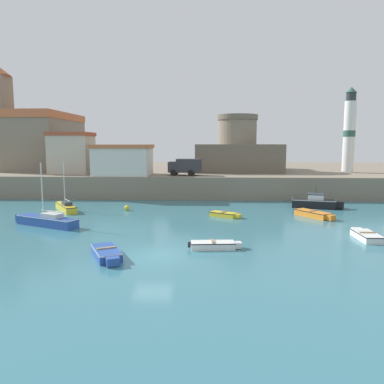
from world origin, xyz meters
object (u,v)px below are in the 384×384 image
object	(u,v)px
sailboat_yellow_2	(66,207)
fortress	(237,153)
sailboat_blue_1	(47,220)
motorboat_black_4	(315,202)
dinghy_yellow_5	(225,214)
dinghy_orange_7	(314,214)
dinghy_white_3	(214,245)
dinghy_white_6	(366,235)
truck_on_quay	(185,166)
mooring_buoy	(127,208)
harbor_shed_mid_row	(72,153)
church	(35,136)
harbor_shed_near_wharf	(123,160)
dinghy_blue_0	(107,253)
lighthouse	(349,132)

from	to	relation	value
sailboat_yellow_2	fortress	distance (m)	29.13
sailboat_blue_1	motorboat_black_4	xyz separation A→B (m)	(26.20, 10.60, 0.11)
sailboat_blue_1	dinghy_yellow_5	bearing A→B (deg)	16.92
sailboat_yellow_2	dinghy_orange_7	distance (m)	25.78
dinghy_white_3	dinghy_yellow_5	distance (m)	11.41
dinghy_white_3	dinghy_white_6	xyz separation A→B (m)	(11.52, 3.14, 0.01)
truck_on_quay	mooring_buoy	bearing A→B (deg)	-117.91
dinghy_white_6	dinghy_orange_7	world-z (taller)	dinghy_orange_7
dinghy_orange_7	harbor_shed_mid_row	size ratio (longest dim) A/B	0.71
church	harbor_shed_near_wharf	bearing A→B (deg)	-32.82
dinghy_blue_0	harbor_shed_mid_row	distance (m)	33.43
dinghy_orange_7	fortress	bearing A→B (deg)	104.34
sailboat_yellow_2	mooring_buoy	size ratio (longest dim) A/B	9.43
mooring_buoy	lighthouse	size ratio (longest dim) A/B	0.05
dinghy_white_6	harbor_shed_mid_row	distance (m)	40.38
harbor_shed_near_wharf	harbor_shed_mid_row	xyz separation A→B (m)	(-8.00, 2.67, 0.85)
dinghy_yellow_5	lighthouse	bearing A→B (deg)	46.41
sailboat_blue_1	harbor_shed_mid_row	distance (m)	22.54
lighthouse	mooring_buoy	bearing A→B (deg)	-150.40
dinghy_blue_0	mooring_buoy	size ratio (longest dim) A/B	6.89
fortress	lighthouse	size ratio (longest dim) A/B	1.04
mooring_buoy	harbor_shed_mid_row	bearing A→B (deg)	129.04
church	fortress	size ratio (longest dim) A/B	1.32
motorboat_black_4	harbor_shed_near_wharf	world-z (taller)	harbor_shed_near_wharf
truck_on_quay	harbor_shed_near_wharf	bearing A→B (deg)	-179.63
dinghy_white_3	mooring_buoy	world-z (taller)	dinghy_white_3
dinghy_yellow_5	dinghy_white_6	distance (m)	13.19
dinghy_orange_7	mooring_buoy	world-z (taller)	dinghy_orange_7
harbor_shed_mid_row	dinghy_yellow_5	bearing A→B (deg)	-37.78
fortress	truck_on_quay	world-z (taller)	fortress
dinghy_white_6	lighthouse	distance (m)	30.48
dinghy_white_3	dinghy_yellow_5	bearing A→B (deg)	84.05
dinghy_white_6	harbor_shed_mid_row	size ratio (longest dim) A/B	0.63
sailboat_yellow_2	church	world-z (taller)	church
sailboat_yellow_2	motorboat_black_4	size ratio (longest dim) A/B	0.92
dinghy_orange_7	mooring_buoy	bearing A→B (deg)	171.34
fortress	lighthouse	world-z (taller)	lighthouse
dinghy_white_3	motorboat_black_4	xyz separation A→B (m)	(11.60, 17.14, 0.33)
harbor_shed_near_wharf	truck_on_quay	world-z (taller)	harbor_shed_near_wharf
truck_on_quay	lighthouse	bearing A→B (deg)	14.20
harbor_shed_near_wharf	church	bearing A→B (deg)	147.18
dinghy_white_6	truck_on_quay	xyz separation A→B (m)	(-15.12, 22.00, 3.88)
sailboat_blue_1	harbor_shed_near_wharf	bearing A→B (deg)	82.00
sailboat_blue_1	fortress	distance (m)	34.14
mooring_buoy	harbor_shed_mid_row	size ratio (longest dim) A/B	0.10
truck_on_quay	sailboat_yellow_2	bearing A→B (deg)	-137.36
fortress	harbor_shed_mid_row	bearing A→B (deg)	-163.90
sailboat_blue_1	dinghy_yellow_5	distance (m)	16.50
church	fortress	xyz separation A→B (m)	(33.15, -1.46, -2.63)
church	motorboat_black_4	bearing A→B (deg)	-25.01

